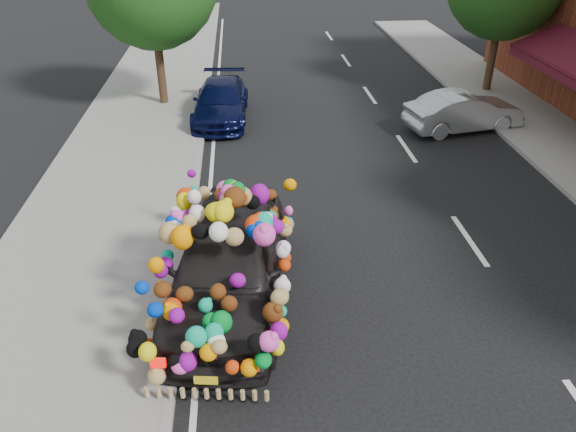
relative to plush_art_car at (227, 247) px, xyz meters
name	(u,v)px	position (x,y,z in m)	size (l,w,h in m)	color
ground	(302,248)	(1.48, 1.62, -1.17)	(100.00, 100.00, 0.00)	black
sidewalk	(91,256)	(-2.82, 1.62, -1.11)	(4.00, 60.00, 0.12)	gray
kerb	(188,251)	(-0.87, 1.62, -1.10)	(0.15, 60.00, 0.13)	gray
lane_markings	(469,240)	(5.08, 1.62, -1.16)	(6.00, 50.00, 0.01)	silver
plush_art_car	(227,247)	(0.00, 0.00, 0.00)	(2.90, 5.20, 2.27)	black
navy_sedan	(221,101)	(-0.30, 9.56, -0.57)	(1.67, 4.10, 1.19)	black
silver_hatchback	(464,112)	(7.19, 7.92, -0.57)	(1.26, 3.62, 1.19)	#B0B3B7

